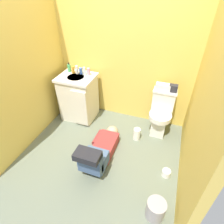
{
  "coord_description": "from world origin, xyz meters",
  "views": [
    {
      "loc": [
        0.8,
        -1.8,
        2.21
      ],
      "look_at": [
        0.01,
        0.41,
        0.45
      ],
      "focal_mm": 30.19,
      "sensor_mm": 36.0,
      "label": 1
    }
  ],
  "objects_px": {
    "vanity_cabinet": "(79,97)",
    "paper_towel_roll": "(137,134)",
    "toiletry_bag": "(173,88)",
    "trash_can": "(156,209)",
    "toilet": "(161,114)",
    "bottle_white": "(77,70)",
    "bottle_amber": "(73,70)",
    "tissue_box": "(163,87)",
    "faucet": "(80,70)",
    "bottle_blue": "(81,71)",
    "bottle_pink": "(89,72)",
    "soap_dispenser": "(69,68)",
    "bottle_clear": "(84,71)",
    "toilet_paper_roll": "(166,173)",
    "person_plumber": "(100,151)"
  },
  "relations": [
    {
      "from": "toilet",
      "to": "paper_towel_roll",
      "type": "xyz_separation_m",
      "value": [
        -0.3,
        -0.32,
        -0.26
      ]
    },
    {
      "from": "toiletry_bag",
      "to": "paper_towel_roll",
      "type": "distance_m",
      "value": 0.91
    },
    {
      "from": "soap_dispenser",
      "to": "bottle_blue",
      "type": "relative_size",
      "value": 1.58
    },
    {
      "from": "vanity_cabinet",
      "to": "paper_towel_roll",
      "type": "relative_size",
      "value": 3.98
    },
    {
      "from": "soap_dispenser",
      "to": "bottle_blue",
      "type": "xyz_separation_m",
      "value": [
        0.22,
        -0.01,
        -0.02
      ]
    },
    {
      "from": "bottle_pink",
      "to": "toilet_paper_roll",
      "type": "xyz_separation_m",
      "value": [
        1.5,
        -0.9,
        -0.83
      ]
    },
    {
      "from": "bottle_amber",
      "to": "faucet",
      "type": "bearing_deg",
      "value": 23.34
    },
    {
      "from": "bottle_amber",
      "to": "tissue_box",
      "type": "bearing_deg",
      "value": 2.33
    },
    {
      "from": "toilet",
      "to": "bottle_pink",
      "type": "relative_size",
      "value": 5.86
    },
    {
      "from": "toiletry_bag",
      "to": "trash_can",
      "type": "bearing_deg",
      "value": -87.28
    },
    {
      "from": "soap_dispenser",
      "to": "toilet_paper_roll",
      "type": "distance_m",
      "value": 2.25
    },
    {
      "from": "toilet",
      "to": "trash_can",
      "type": "xyz_separation_m",
      "value": [
        0.18,
        -1.43,
        -0.25
      ]
    },
    {
      "from": "person_plumber",
      "to": "tissue_box",
      "type": "xyz_separation_m",
      "value": [
        0.66,
        0.99,
        0.62
      ]
    },
    {
      "from": "faucet",
      "to": "bottle_clear",
      "type": "height_order",
      "value": "bottle_clear"
    },
    {
      "from": "bottle_blue",
      "to": "toilet_paper_roll",
      "type": "relative_size",
      "value": 0.95
    },
    {
      "from": "toiletry_bag",
      "to": "trash_can",
      "type": "distance_m",
      "value": 1.67
    },
    {
      "from": "toiletry_bag",
      "to": "bottle_white",
      "type": "relative_size",
      "value": 0.86
    },
    {
      "from": "soap_dispenser",
      "to": "bottle_pink",
      "type": "distance_m",
      "value": 0.37
    },
    {
      "from": "bottle_amber",
      "to": "bottle_white",
      "type": "bearing_deg",
      "value": -0.89
    },
    {
      "from": "vanity_cabinet",
      "to": "bottle_amber",
      "type": "bearing_deg",
      "value": 136.62
    },
    {
      "from": "faucet",
      "to": "person_plumber",
      "type": "height_order",
      "value": "faucet"
    },
    {
      "from": "paper_towel_roll",
      "to": "toilet_paper_roll",
      "type": "distance_m",
      "value": 0.77
    },
    {
      "from": "soap_dispenser",
      "to": "bottle_clear",
      "type": "relative_size",
      "value": 1.17
    },
    {
      "from": "toilet_paper_roll",
      "to": "person_plumber",
      "type": "bearing_deg",
      "value": -177.94
    },
    {
      "from": "toiletry_bag",
      "to": "toilet_paper_roll",
      "type": "distance_m",
      "value": 1.23
    },
    {
      "from": "bottle_blue",
      "to": "person_plumber",
      "type": "bearing_deg",
      "value": -53.29
    },
    {
      "from": "faucet",
      "to": "toilet_paper_roll",
      "type": "xyz_separation_m",
      "value": [
        1.68,
        -0.94,
        -0.82
      ]
    },
    {
      "from": "toilet",
      "to": "paper_towel_roll",
      "type": "distance_m",
      "value": 0.51
    },
    {
      "from": "faucet",
      "to": "toilet",
      "type": "bearing_deg",
      "value": -2.94
    },
    {
      "from": "faucet",
      "to": "person_plumber",
      "type": "bearing_deg",
      "value": -52.74
    },
    {
      "from": "toiletry_bag",
      "to": "paper_towel_roll",
      "type": "xyz_separation_m",
      "value": [
        -0.4,
        -0.41,
        -0.7
      ]
    },
    {
      "from": "bottle_amber",
      "to": "bottle_blue",
      "type": "relative_size",
      "value": 1.09
    },
    {
      "from": "bottle_white",
      "to": "paper_towel_roll",
      "type": "distance_m",
      "value": 1.45
    },
    {
      "from": "toilet",
      "to": "faucet",
      "type": "relative_size",
      "value": 7.5
    },
    {
      "from": "soap_dispenser",
      "to": "bottle_blue",
      "type": "distance_m",
      "value": 0.22
    },
    {
      "from": "faucet",
      "to": "toiletry_bag",
      "type": "bearing_deg",
      "value": 0.61
    },
    {
      "from": "bottle_clear",
      "to": "vanity_cabinet",
      "type": "bearing_deg",
      "value": -138.84
    },
    {
      "from": "toiletry_bag",
      "to": "bottle_blue",
      "type": "bearing_deg",
      "value": -178.39
    },
    {
      "from": "bottle_pink",
      "to": "paper_towel_roll",
      "type": "xyz_separation_m",
      "value": [
        0.96,
        -0.36,
        -0.78
      ]
    },
    {
      "from": "toilet",
      "to": "bottle_white",
      "type": "bearing_deg",
      "value": 178.9
    },
    {
      "from": "bottle_pink",
      "to": "faucet",
      "type": "bearing_deg",
      "value": 168.57
    },
    {
      "from": "person_plumber",
      "to": "tissue_box",
      "type": "height_order",
      "value": "tissue_box"
    },
    {
      "from": "toilet",
      "to": "bottle_clear",
      "type": "height_order",
      "value": "bottle_clear"
    },
    {
      "from": "soap_dispenser",
      "to": "bottle_pink",
      "type": "height_order",
      "value": "soap_dispenser"
    },
    {
      "from": "vanity_cabinet",
      "to": "trash_can",
      "type": "xyz_separation_m",
      "value": [
        1.62,
        -1.36,
        -0.3
      ]
    },
    {
      "from": "vanity_cabinet",
      "to": "paper_towel_roll",
      "type": "bearing_deg",
      "value": -12.27
    },
    {
      "from": "bottle_clear",
      "to": "bottle_amber",
      "type": "bearing_deg",
      "value": 178.32
    },
    {
      "from": "bottle_white",
      "to": "paper_towel_roll",
      "type": "bearing_deg",
      "value": -16.54
    },
    {
      "from": "paper_towel_roll",
      "to": "toilet_paper_roll",
      "type": "relative_size",
      "value": 1.87
    },
    {
      "from": "person_plumber",
      "to": "paper_towel_roll",
      "type": "bearing_deg",
      "value": 55.45
    }
  ]
}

